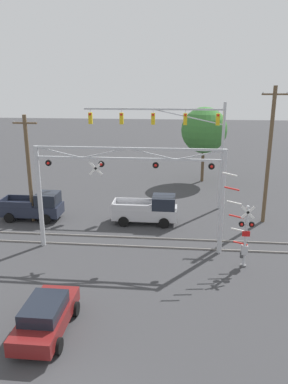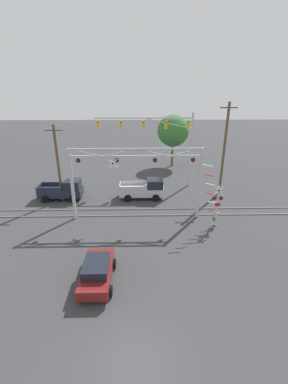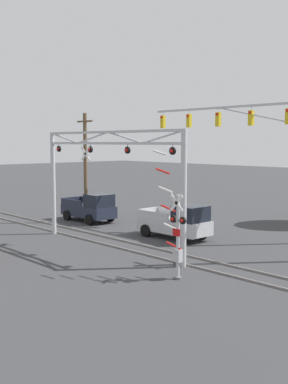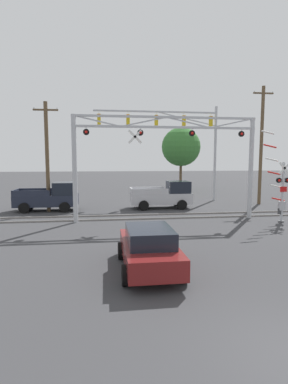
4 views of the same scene
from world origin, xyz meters
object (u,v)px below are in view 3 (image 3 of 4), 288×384
object	(u,v)px
pickup_truck_lead	(177,222)
pickup_truck_following	(91,208)
traffic_signal_span	(250,137)
utility_pole_left	(85,166)
crossing_gantry	(108,172)
crossing_signal_mast	(176,235)

from	to	relation	value
pickup_truck_lead	pickup_truck_following	world-z (taller)	same
pickup_truck_following	pickup_truck_lead	bearing A→B (deg)	0.41
traffic_signal_span	utility_pole_left	xyz separation A→B (m)	(-11.58, -4.36, -2.11)
pickup_truck_following	utility_pole_left	distance (m)	3.21
pickup_truck_lead	utility_pole_left	xyz separation A→B (m)	(-9.02, -0.43, 3.19)
pickup_truck_following	crossing_gantry	bearing A→B (deg)	-30.25
crossing_signal_mast	pickup_truck_lead	bearing A→B (deg)	132.87
crossing_gantry	traffic_signal_span	size ratio (longest dim) A/B	1.02
crossing_gantry	pickup_truck_lead	xyz separation A→B (m)	(0.89, 4.75, -3.30)
crossing_gantry	traffic_signal_span	xyz separation A→B (m)	(3.45, 8.68, 2.00)
crossing_signal_mast	pickup_truck_lead	world-z (taller)	crossing_signal_mast
crossing_signal_mast	utility_pole_left	world-z (taller)	utility_pole_left
pickup_truck_following	traffic_signal_span	bearing A→B (deg)	19.17
crossing_gantry	pickup_truck_lead	world-z (taller)	crossing_gantry
pickup_truck_following	crossing_signal_mast	bearing A→B (deg)	-23.22
traffic_signal_span	pickup_truck_following	distance (m)	13.27
crossing_gantry	pickup_truck_lead	size ratio (longest dim) A/B	2.42
pickup_truck_lead	utility_pole_left	size ratio (longest dim) A/B	0.60
crossing_gantry	pickup_truck_lead	bearing A→B (deg)	79.41
crossing_signal_mast	traffic_signal_span	distance (m)	11.80
crossing_signal_mast	utility_pole_left	xyz separation A→B (m)	(-15.03, 6.04, 2.26)
pickup_truck_lead	utility_pole_left	world-z (taller)	utility_pole_left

